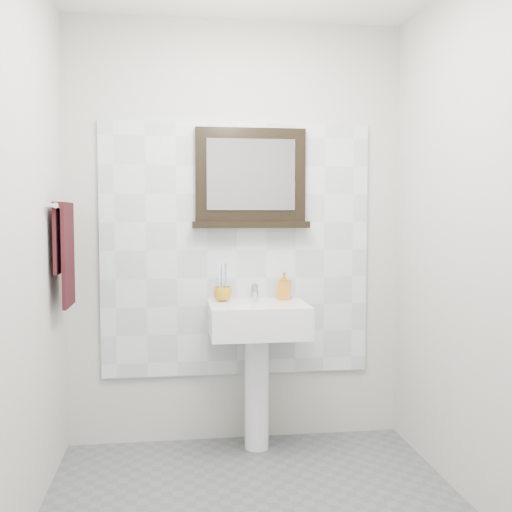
{
  "coord_description": "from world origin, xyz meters",
  "views": [
    {
      "loc": [
        -0.37,
        -2.46,
        1.36
      ],
      "look_at": [
        0.04,
        0.55,
        1.15
      ],
      "focal_mm": 42.0,
      "sensor_mm": 36.0,
      "label": 1
    }
  ],
  "objects": [
    {
      "name": "hand_towel",
      "position": [
        -0.94,
        0.79,
        1.2
      ],
      "size": [
        0.06,
        0.3,
        0.55
      ],
      "color": "black",
      "rests_on": "towel_bar"
    },
    {
      "name": "back_wall",
      "position": [
        0.0,
        1.1,
        1.25
      ],
      "size": [
        2.0,
        0.01,
        2.5
      ],
      "primitive_type": "cube",
      "color": "beige",
      "rests_on": "ground"
    },
    {
      "name": "toothbrush_cup",
      "position": [
        -0.09,
        0.97,
        0.9
      ],
      "size": [
        0.12,
        0.12,
        0.08
      ],
      "primitive_type": "imported",
      "rotation": [
        0.0,
        0.0,
        -0.17
      ],
      "color": "#BC8016",
      "rests_on": "pedestal_sink"
    },
    {
      "name": "front_wall",
      "position": [
        0.0,
        -1.1,
        1.25
      ],
      "size": [
        2.0,
        0.01,
        2.5
      ],
      "primitive_type": "cube",
      "color": "beige",
      "rests_on": "ground"
    },
    {
      "name": "pedestal_sink",
      "position": [
        0.1,
        0.87,
        0.68
      ],
      "size": [
        0.55,
        0.44,
        0.96
      ],
      "color": "white",
      "rests_on": "ground"
    },
    {
      "name": "left_wall",
      "position": [
        -1.0,
        0.0,
        1.25
      ],
      "size": [
        0.01,
        2.2,
        2.5
      ],
      "primitive_type": "cube",
      "color": "beige",
      "rests_on": "ground"
    },
    {
      "name": "toothbrushes",
      "position": [
        -0.1,
        0.98,
        0.98
      ],
      "size": [
        0.05,
        0.04,
        0.21
      ],
      "color": "white",
      "rests_on": "toothbrush_cup"
    },
    {
      "name": "soap_dispenser",
      "position": [
        0.27,
        0.99,
        0.94
      ],
      "size": [
        0.1,
        0.1,
        0.16
      ],
      "primitive_type": "imported",
      "rotation": [
        0.0,
        0.0,
        -0.37
      ],
      "color": "#C75117",
      "rests_on": "pedestal_sink"
    },
    {
      "name": "right_wall",
      "position": [
        1.0,
        0.0,
        1.25
      ],
      "size": [
        0.01,
        2.2,
        2.5
      ],
      "primitive_type": "cube",
      "color": "beige",
      "rests_on": "ground"
    },
    {
      "name": "towel_bar",
      "position": [
        -0.95,
        0.79,
        1.41
      ],
      "size": [
        0.07,
        0.4,
        0.03
      ],
      "color": "silver",
      "rests_on": "left_wall"
    },
    {
      "name": "framed_mirror",
      "position": [
        0.08,
        1.06,
        1.56
      ],
      "size": [
        0.69,
        0.11,
        0.59
      ],
      "color": "black",
      "rests_on": "back_wall"
    },
    {
      "name": "splashback",
      "position": [
        0.0,
        1.09,
        1.15
      ],
      "size": [
        1.6,
        0.02,
        1.5
      ],
      "primitive_type": "cube",
      "color": "silver",
      "rests_on": "back_wall"
    }
  ]
}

